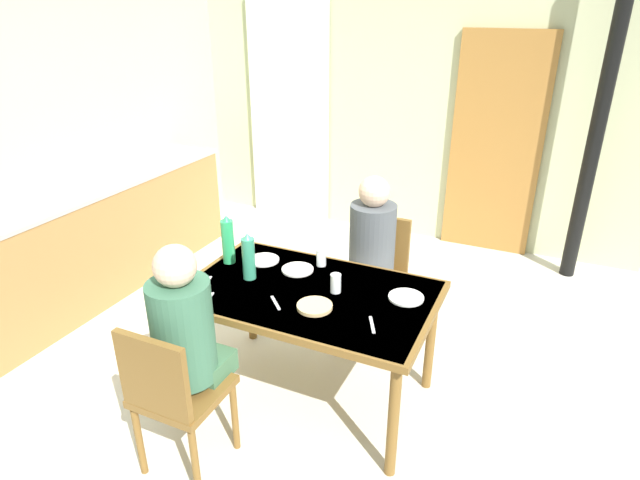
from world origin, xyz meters
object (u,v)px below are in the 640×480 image
object	(u,v)px
chair_near_diner	(173,392)
water_bottle_green_far	(249,257)
dining_table	(309,302)
chair_far_diner	(377,271)
kitchen_counter	(96,237)
person_near_diner	(185,328)
water_bottle_green_near	(228,240)
person_far_diner	(372,242)

from	to	relation	value
chair_near_diner	water_bottle_green_far	distance (m)	0.87
dining_table	chair_near_diner	size ratio (longest dim) A/B	1.61
dining_table	chair_far_diner	xyz separation A→B (m)	(0.13, 0.79, -0.16)
chair_near_diner	water_bottle_green_far	size ratio (longest dim) A/B	3.04
kitchen_counter	person_near_diner	distance (m)	2.19
water_bottle_green_far	kitchen_counter	bearing A→B (deg)	164.17
chair_near_diner	water_bottle_green_near	size ratio (longest dim) A/B	2.80
dining_table	person_near_diner	distance (m)	0.75
dining_table	person_near_diner	bearing A→B (deg)	-117.49
kitchen_counter	water_bottle_green_far	bearing A→B (deg)	-15.83
chair_far_diner	person_near_diner	xyz separation A→B (m)	(-0.48, -1.45, 0.28)
dining_table	person_near_diner	xyz separation A→B (m)	(-0.34, -0.66, 0.13)
dining_table	water_bottle_green_far	world-z (taller)	water_bottle_green_far
chair_near_diner	chair_far_diner	size ratio (longest dim) A/B	1.00
water_bottle_green_far	chair_far_diner	bearing A→B (deg)	57.32
water_bottle_green_near	water_bottle_green_far	size ratio (longest dim) A/B	1.09
dining_table	person_far_diner	xyz separation A→B (m)	(0.13, 0.66, 0.13)
chair_near_diner	person_near_diner	world-z (taller)	person_near_diner
water_bottle_green_far	person_near_diner	bearing A→B (deg)	-86.67
kitchen_counter	dining_table	distance (m)	2.23
dining_table	water_bottle_green_far	distance (m)	0.43
water_bottle_green_near	dining_table	bearing A→B (deg)	-11.00
dining_table	chair_near_diner	xyz separation A→B (m)	(-0.34, -0.79, -0.16)
dining_table	water_bottle_green_far	xyz separation A→B (m)	(-0.38, -0.01, 0.21)
dining_table	chair_near_diner	bearing A→B (deg)	-113.31
dining_table	water_bottle_green_far	bearing A→B (deg)	-178.69
water_bottle_green_near	water_bottle_green_far	xyz separation A→B (m)	(0.22, -0.13, -0.01)
dining_table	water_bottle_green_far	size ratio (longest dim) A/B	4.91
kitchen_counter	chair_near_diner	world-z (taller)	kitchen_counter
kitchen_counter	person_far_diner	size ratio (longest dim) A/B	3.44
chair_far_diner	person_far_diner	bearing A→B (deg)	90.00
chair_near_diner	person_far_diner	world-z (taller)	person_far_diner
chair_near_diner	person_near_diner	distance (m)	0.31
chair_near_diner	water_bottle_green_far	bearing A→B (deg)	92.75
dining_table	chair_near_diner	distance (m)	0.88
person_near_diner	water_bottle_green_near	xyz separation A→B (m)	(-0.26, 0.78, 0.09)
kitchen_counter	person_near_diner	xyz separation A→B (m)	(1.83, -1.16, 0.33)
chair_near_diner	kitchen_counter	bearing A→B (deg)	144.71
kitchen_counter	water_bottle_green_far	world-z (taller)	water_bottle_green_far
kitchen_counter	person_near_diner	world-z (taller)	person_near_diner
person_far_diner	water_bottle_green_far	xyz separation A→B (m)	(-0.51, -0.67, 0.08)
chair_far_diner	chair_near_diner	bearing A→B (deg)	73.28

